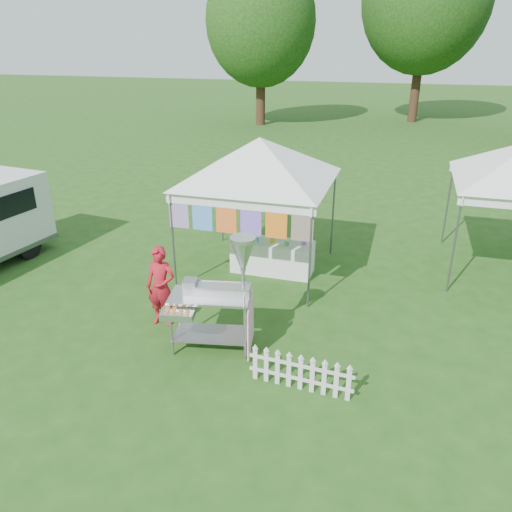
% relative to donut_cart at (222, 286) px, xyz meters
% --- Properties ---
extents(ground, '(120.00, 120.00, 0.00)m').
position_rel_donut_cart_xyz_m(ground, '(-0.34, -0.24, -1.19)').
color(ground, '#214A15').
rests_on(ground, ground).
extents(canopy_main, '(4.24, 4.24, 3.45)m').
position_rel_donut_cart_xyz_m(canopy_main, '(-0.34, 3.26, 1.79)').
color(canopy_main, '#59595E').
rests_on(canopy_main, ground).
extents(tree_left, '(6.40, 6.40, 9.53)m').
position_rel_donut_cart_xyz_m(tree_left, '(-6.34, 23.76, 4.64)').
color(tree_left, '#331C12').
rests_on(tree_left, ground).
extents(donut_cart, '(1.48, 1.24, 2.03)m').
position_rel_donut_cart_xyz_m(donut_cart, '(0.00, 0.00, 0.00)').
color(donut_cart, gray).
rests_on(donut_cart, ground).
extents(vendor, '(0.57, 0.39, 1.52)m').
position_rel_donut_cart_xyz_m(vendor, '(-1.36, 0.46, -0.44)').
color(vendor, '#AA1522').
rests_on(vendor, ground).
extents(picket_fence, '(1.62, 0.14, 0.56)m').
position_rel_donut_cart_xyz_m(picket_fence, '(1.47, -0.69, -0.91)').
color(picket_fence, silver).
rests_on(picket_fence, ground).
extents(display_table, '(1.80, 0.70, 0.72)m').
position_rel_donut_cart_xyz_m(display_table, '(-0.02, 3.24, -0.83)').
color(display_table, white).
rests_on(display_table, ground).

